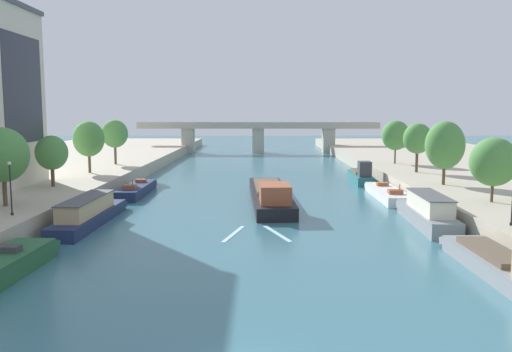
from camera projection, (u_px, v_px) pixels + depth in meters
quay_left at (9, 176)px, 74.80m from camera, size 36.00×170.00×1.93m
quay_right at (506, 177)px, 74.20m from camera, size 36.00×170.00×1.93m
barge_midriver at (270, 194)px, 58.41m from camera, size 5.04×23.81×3.04m
wake_behind_barge at (255, 234)px, 43.80m from camera, size 5.59×6.04×0.03m
moored_boat_left_midway at (89, 213)px, 47.14m from camera, size 2.87×15.38×2.58m
moored_boat_left_upstream at (137, 189)px, 64.42m from camera, size 2.58×12.59×2.28m
moored_boat_right_gap_after at (505, 266)px, 31.78m from camera, size 2.86×13.96×2.90m
moored_boat_right_lone at (427, 212)px, 46.97m from camera, size 3.02×13.11×2.89m
moored_boat_right_second at (387, 193)px, 61.66m from camera, size 2.88×13.63×2.19m
moored_boat_right_end at (361, 175)px, 75.25m from camera, size 2.60×11.91×3.32m
tree_left_third at (3, 155)px, 45.27m from camera, size 4.36×4.36×6.77m
tree_left_midway at (52, 153)px, 57.20m from camera, size 3.44×3.44×5.54m
tree_left_nearest at (89, 139)px, 69.98m from camera, size 4.08×4.08×6.86m
tree_left_distant at (115, 134)px, 81.27m from camera, size 3.99×3.99×6.85m
tree_right_end_of_row at (494, 162)px, 47.32m from camera, size 4.19×4.19×5.83m
tree_right_far at (445, 145)px, 58.53m from camera, size 4.27×4.27×7.07m
tree_right_second at (418, 139)px, 70.64m from camera, size 3.76×3.76×6.56m
tree_right_by_lamp at (396, 135)px, 82.39m from camera, size 4.28×4.28×6.71m
lamppost_left_bank at (11, 186)px, 41.49m from camera, size 0.28×0.28×4.25m
bridge_far at (258, 133)px, 128.35m from camera, size 58.04×4.40×7.42m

